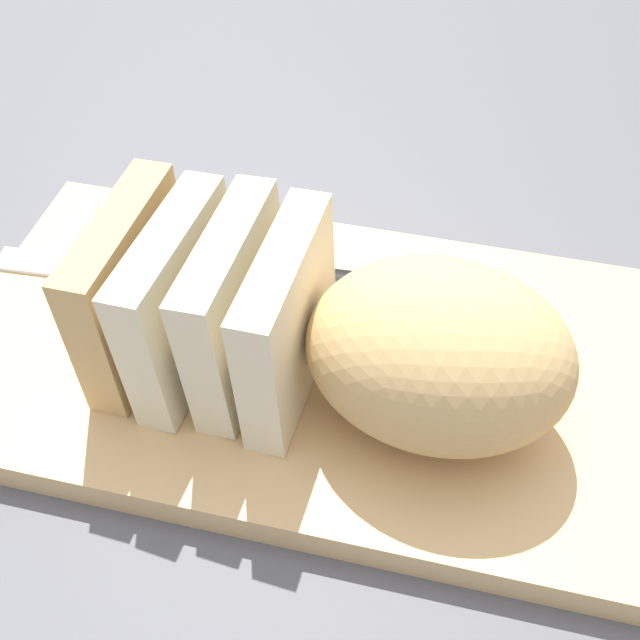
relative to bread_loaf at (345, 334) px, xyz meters
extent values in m
plane|color=#4C4C51|center=(0.02, -0.03, -0.07)|extent=(3.00, 3.00, 0.00)
cube|color=tan|center=(0.02, -0.03, -0.06)|extent=(0.48, 0.27, 0.02)
ellipsoid|color=tan|center=(-0.05, 0.00, 0.00)|extent=(0.16, 0.13, 0.10)
cube|color=beige|center=(0.03, 0.00, 0.00)|extent=(0.04, 0.12, 0.11)
cube|color=beige|center=(0.07, -0.01, 0.00)|extent=(0.04, 0.12, 0.11)
cube|color=beige|center=(0.10, -0.01, 0.00)|extent=(0.04, 0.12, 0.11)
cube|color=tan|center=(0.13, -0.01, 0.00)|extent=(0.04, 0.12, 0.11)
cube|color=silver|center=(0.16, -0.07, -0.05)|extent=(0.21, 0.03, 0.00)
cylinder|color=black|center=(0.03, -0.07, -0.04)|extent=(0.06, 0.03, 0.03)
cube|color=silver|center=(0.05, -0.07, -0.04)|extent=(0.02, 0.02, 0.02)
sphere|color=#A8753D|center=(0.05, 0.03, -0.05)|extent=(0.00, 0.00, 0.00)
sphere|color=#A8753D|center=(0.09, 0.02, -0.05)|extent=(0.01, 0.01, 0.01)
camera|label=1|loc=(-0.04, 0.30, 0.34)|focal=45.02mm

